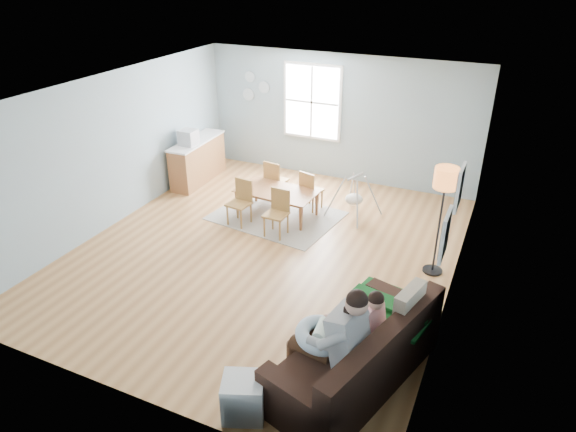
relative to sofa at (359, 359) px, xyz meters
The scene contains 22 objects.
room 3.83m from the sofa, 136.25° to the left, with size 8.40×9.40×3.90m.
window 6.52m from the sofa, 117.19° to the left, with size 1.32×0.08×1.62m.
pictures 2.03m from the sofa, 61.01° to the left, with size 0.05×1.34×0.74m.
wall_plates 7.30m from the sofa, 127.22° to the left, with size 0.67×0.02×0.66m.
sofa is the anchor object (origin of this frame).
green_throw 0.81m from the sofa, 79.86° to the left, with size 1.04×0.87×0.04m, color #13541D.
beige_pillow 0.82m from the sofa, 51.55° to the left, with size 0.15×0.53×0.53m, color tan.
father 0.59m from the sofa, 130.23° to the right, with size 1.09×0.58×1.49m.
nursing_pillow 0.60m from the sofa, 150.91° to the right, with size 0.59×0.59×0.16m, color #ABC3D6.
infant 0.64m from the sofa, 155.10° to the right, with size 0.17×0.40×0.15m.
toddler 0.51m from the sofa, 94.66° to the left, with size 0.63×0.45×0.94m.
floor_lamp 2.97m from the sofa, 82.42° to the left, with size 0.35×0.35×1.75m.
storage_cube 1.40m from the sofa, 135.07° to the right, with size 0.56×0.53×0.49m.
rug 4.39m from the sofa, 128.23° to the left, with size 2.25×1.71×0.01m, color #9C988E.
dining_table 4.38m from the sofa, 128.23° to the left, with size 1.49×0.83×0.53m, color brown.
chair_sw 4.33m from the sofa, 137.28° to the left, with size 0.42×0.42×0.84m.
chair_se 3.71m from the sofa, 130.08° to the left, with size 0.40×0.40×0.84m.
chair_nw 5.06m from the sofa, 126.93° to the left, with size 0.43×0.43×0.85m.
chair_ne 4.54m from the sofa, 119.63° to the left, with size 0.45×0.45×0.81m.
counter 6.61m from the sofa, 139.36° to the left, with size 0.56×1.68×0.93m.
monitor 6.44m from the sofa, 141.34° to the left, with size 0.34×0.32×0.32m.
baby_swing 4.28m from the sofa, 108.80° to the left, with size 1.01×1.02×0.82m.
Camera 1 is at (3.43, -6.64, 4.48)m, focal length 32.00 mm.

